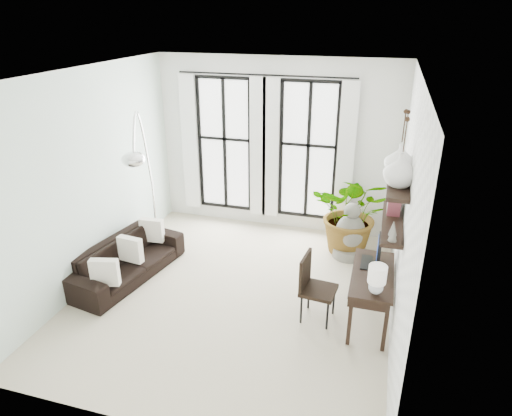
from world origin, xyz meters
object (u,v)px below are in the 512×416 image
at_px(desk_chair, 313,283).
at_px(sofa, 126,260).
at_px(buddha, 350,234).
at_px(desk, 372,278).
at_px(arc_lamp, 141,148).
at_px(plant, 353,213).

bearing_deg(desk_chair, sofa, -178.20).
distance_m(desk_chair, buddha, 1.89).
height_order(desk, arc_lamp, arc_lamp).
xyz_separation_m(sofa, desk, (3.75, -0.14, 0.41)).
height_order(sofa, plant, plant).
height_order(sofa, desk, desk).
bearing_deg(plant, desk, -77.96).
distance_m(sofa, desk, 3.77).
relative_size(desk_chair, arc_lamp, 0.37).
height_order(desk, buddha, desk).
height_order(plant, desk_chair, plant).
xyz_separation_m(desk, buddha, (-0.43, 1.77, -0.29)).
xyz_separation_m(sofa, buddha, (3.32, 1.63, 0.12)).
height_order(desk_chair, arc_lamp, arc_lamp).
bearing_deg(arc_lamp, sofa, -99.48).
bearing_deg(desk_chair, buddha, 86.13).
bearing_deg(desk, arc_lamp, 168.29).
distance_m(desk, desk_chair, 0.78).
xyz_separation_m(sofa, plant, (3.33, 1.81, 0.44)).
relative_size(plant, arc_lamp, 0.58).
relative_size(arc_lamp, buddha, 2.57).
bearing_deg(arc_lamp, buddha, 17.51).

